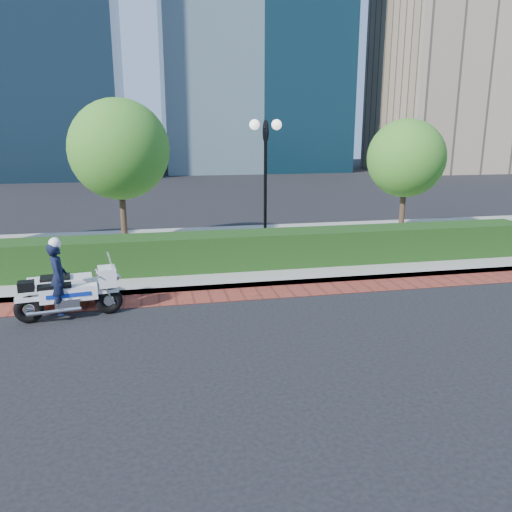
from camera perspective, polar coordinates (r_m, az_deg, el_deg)
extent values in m
plane|color=black|center=(11.35, 1.92, -6.61)|extent=(120.00, 120.00, 0.00)
cube|color=maroon|center=(12.72, 0.32, -4.25)|extent=(60.00, 1.00, 0.01)
cube|color=gray|center=(16.96, -2.86, 0.67)|extent=(60.00, 8.00, 0.15)
cube|color=black|center=(14.53, -1.41, 0.72)|extent=(18.00, 1.20, 1.00)
cylinder|color=black|center=(16.33, 1.04, 0.96)|extent=(0.30, 0.30, 0.30)
cylinder|color=black|center=(16.01, 1.07, 7.42)|extent=(0.10, 0.10, 3.70)
cylinder|color=black|center=(15.90, 1.10, 14.06)|extent=(0.04, 0.70, 0.70)
sphere|color=white|center=(15.83, -0.17, 14.78)|extent=(0.32, 0.32, 0.32)
sphere|color=white|center=(15.99, 2.37, 14.77)|extent=(0.32, 0.32, 0.32)
cylinder|color=#332319|center=(17.06, -14.90, 4.26)|extent=(0.20, 0.20, 2.17)
sphere|color=#39721C|center=(16.84, -15.38, 11.67)|extent=(3.20, 3.20, 3.20)
cylinder|color=#332319|center=(19.30, 16.36, 4.89)|extent=(0.20, 0.20, 1.92)
sphere|color=#39721C|center=(19.10, 16.77, 10.65)|extent=(2.80, 2.80, 2.80)
cube|color=gray|center=(58.01, 22.06, 23.06)|extent=(14.00, 12.00, 28.00)
torus|color=black|center=(11.77, -24.53, -5.59)|extent=(0.63, 0.27, 0.61)
torus|color=black|center=(11.74, -16.45, -4.91)|extent=(0.63, 0.27, 0.61)
cube|color=silver|center=(11.64, -20.61, -4.02)|extent=(1.23, 0.47, 0.31)
cube|color=silver|center=(11.71, -20.74, -5.07)|extent=(0.56, 0.44, 0.26)
cube|color=silver|center=(11.57, -16.65, -2.24)|extent=(0.44, 0.56, 0.41)
cube|color=silver|center=(11.49, -16.30, -0.66)|extent=(0.18, 0.47, 0.37)
cube|color=black|center=(11.60, -22.05, -3.27)|extent=(0.72, 0.38, 0.09)
cube|color=black|center=(11.61, -24.80, -3.15)|extent=(0.36, 0.34, 0.20)
cube|color=silver|center=(12.43, -21.43, -3.51)|extent=(1.51, 0.85, 0.51)
cube|color=black|center=(12.35, -21.97, -2.33)|extent=(0.71, 0.55, 0.07)
torus|color=black|center=(12.92, -21.73, -3.96)|extent=(0.48, 0.21, 0.46)
imported|color=black|center=(11.54, -21.67, -2.39)|extent=(0.46, 0.63, 1.59)
sphere|color=white|center=(11.36, -22.02, 1.36)|extent=(0.26, 0.26, 0.26)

